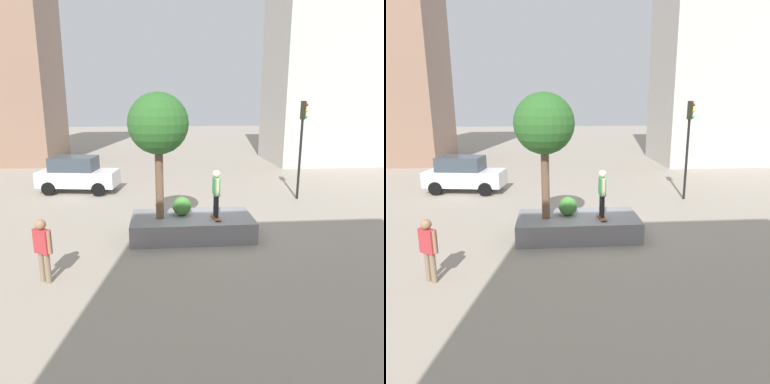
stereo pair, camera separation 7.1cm
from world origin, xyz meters
TOP-DOWN VIEW (x-y plane):
  - ground_plane at (0.00, 0.00)m, footprint 120.00×120.00m
  - planter_ledge at (-0.40, -0.14)m, footprint 4.32×2.15m
  - plaza_tree at (-1.54, -0.25)m, footprint 2.05×2.05m
  - boxwood_shrub at (-0.75, 0.04)m, footprint 0.68×0.68m
  - skateboard at (0.41, -0.49)m, footprint 0.29×0.82m
  - skateboarder at (0.41, -0.49)m, footprint 0.26×0.56m
  - police_car at (-5.94, 6.98)m, footprint 4.32×2.40m
  - traffic_light_corner at (5.31, 4.53)m, footprint 0.37×0.36m
  - bystander_watching at (-4.63, -3.24)m, footprint 0.53×0.42m
  - brick_midrise at (12.00, 15.94)m, footprint 9.44×6.69m

SIDE VIEW (x-z plane):
  - ground_plane at x=0.00m, z-range 0.00..0.00m
  - planter_ledge at x=-0.40m, z-range 0.00..0.74m
  - skateboard at x=0.41m, z-range 0.76..0.84m
  - police_car at x=-5.94m, z-range 0.02..1.93m
  - bystander_watching at x=-4.63m, z-range 0.14..1.91m
  - boxwood_shrub at x=-0.75m, z-range 0.74..1.42m
  - skateboarder at x=0.41m, z-range 0.94..2.61m
  - traffic_light_corner at x=5.31m, z-range 0.85..5.62m
  - plaza_tree at x=-1.54m, z-range 1.83..6.15m
  - brick_midrise at x=12.00m, z-range 0.00..19.46m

